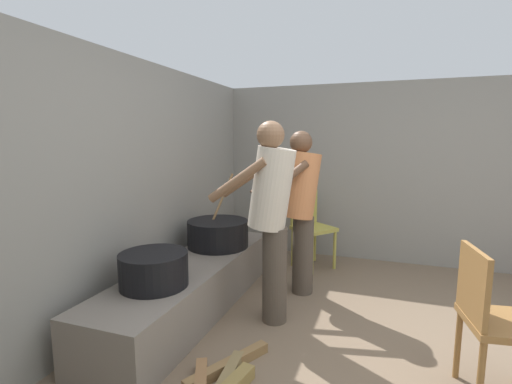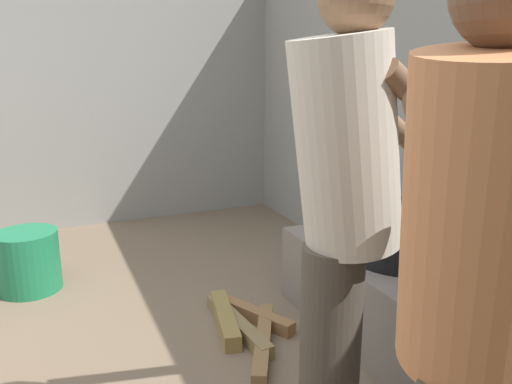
# 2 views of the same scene
# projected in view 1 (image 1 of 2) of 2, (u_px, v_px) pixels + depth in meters

# --- Properties ---
(block_enclosure_rear) EXTENTS (5.34, 0.20, 2.14)m
(block_enclosure_rear) POSITION_uv_depth(u_px,v_px,m) (92.00, 195.00, 2.73)
(block_enclosure_rear) COLOR gray
(block_enclosure_rear) RESTS_ON ground_plane
(block_enclosure_right) EXTENTS (0.20, 4.71, 2.14)m
(block_enclosure_right) POSITION_uv_depth(u_px,v_px,m) (403.00, 174.00, 4.38)
(block_enclosure_right) COLOR gray
(block_enclosure_right) RESTS_ON ground_plane
(hearth_ledge) EXTENTS (2.33, 0.60, 0.42)m
(hearth_ledge) POSITION_uv_depth(u_px,v_px,m) (193.00, 286.00, 3.19)
(hearth_ledge) COLOR slate
(hearth_ledge) RESTS_ON ground_plane
(cooking_pot_main) EXTENTS (0.60, 0.60, 0.72)m
(cooking_pot_main) POSITION_uv_depth(u_px,v_px,m) (218.00, 233.00, 3.63)
(cooking_pot_main) COLOR black
(cooking_pot_main) RESTS_ON hearth_ledge
(cooking_pot_secondary) EXTENTS (0.49, 0.49, 0.25)m
(cooking_pot_secondary) POSITION_uv_depth(u_px,v_px,m) (154.00, 269.00, 2.66)
(cooking_pot_secondary) COLOR black
(cooking_pot_secondary) RESTS_ON hearth_ledge
(cook_in_cream_shirt) EXTENTS (0.37, 0.69, 1.62)m
(cook_in_cream_shirt) POSITION_uv_depth(u_px,v_px,m) (271.00, 209.00, 2.90)
(cook_in_cream_shirt) COLOR #4C4238
(cook_in_cream_shirt) RESTS_ON ground_plane
(cook_in_orange_shirt) EXTENTS (0.66, 0.70, 1.55)m
(cook_in_orange_shirt) POSITION_uv_depth(u_px,v_px,m) (301.00, 203.00, 3.44)
(cook_in_orange_shirt) COLOR #4C4238
(cook_in_orange_shirt) RESTS_ON ground_plane
(chair_brown_wood) EXTENTS (0.46, 0.46, 0.88)m
(chair_brown_wood) POSITION_uv_depth(u_px,v_px,m) (493.00, 317.00, 2.05)
(chair_brown_wood) COLOR olive
(chair_brown_wood) RESTS_ON ground_plane
(chair_olive) EXTENTS (0.56, 0.56, 0.88)m
(chair_olive) POSITION_uv_depth(u_px,v_px,m) (310.00, 225.00, 4.26)
(chair_olive) COLOR #B2A847
(chair_olive) RESTS_ON ground_plane
(firewood_pile) EXTENTS (0.84, 0.39, 0.08)m
(firewood_pile) POSITION_uv_depth(u_px,v_px,m) (221.00, 383.00, 2.18)
(firewood_pile) COLOR olive
(firewood_pile) RESTS_ON ground_plane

